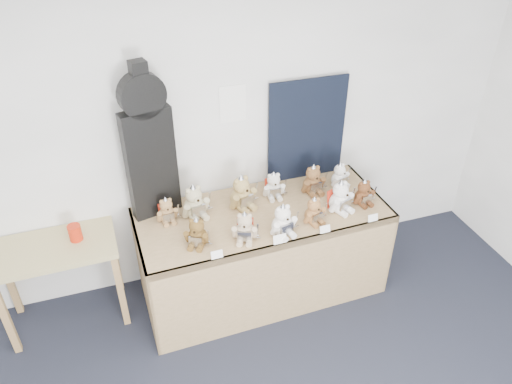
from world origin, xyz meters
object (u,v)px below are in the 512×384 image
object	(u,v)px
teddy_front_far_left	(197,233)
teddy_back_right	(313,181)
red_cup	(75,233)
teddy_back_left	(195,203)
teddy_front_centre	(283,221)
teddy_back_centre_right	(274,186)
teddy_back_centre_left	(242,194)
teddy_front_left	(245,228)
teddy_back_end	(340,176)
teddy_front_right	(314,211)
side_table	(56,259)
guitar_case	(149,145)
display_table	(266,235)
teddy_front_end	(364,193)
teddy_back_far_left	(167,211)
teddy_front_far_right	(340,198)

from	to	relation	value
teddy_front_far_left	teddy_back_right	distance (m)	1.11
red_cup	teddy_back_left	bearing A→B (deg)	-5.35
teddy_front_centre	teddy_back_centre_right	world-z (taller)	teddy_front_centre
teddy_back_centre_left	teddy_front_left	bearing A→B (deg)	-124.44
teddy_back_end	teddy_front_right	bearing A→B (deg)	-157.84
teddy_back_centre_right	teddy_back_end	xyz separation A→B (m)	(0.59, -0.02, -0.01)
side_table	teddy_back_right	bearing A→B (deg)	-2.22
teddy_front_far_left	teddy_back_left	xyz separation A→B (m)	(0.06, 0.34, 0.02)
guitar_case	teddy_front_left	world-z (taller)	guitar_case
display_table	teddy_front_far_left	world-z (taller)	teddy_front_far_left
teddy_front_end	teddy_back_left	xyz separation A→B (m)	(-1.31, 0.26, 0.03)
teddy_front_left	teddy_back_far_left	distance (m)	0.64
teddy_front_far_left	teddy_back_centre_right	xyz separation A→B (m)	(0.73, 0.40, -0.00)
teddy_front_left	teddy_front_end	size ratio (longest dim) A/B	1.10
teddy_front_right	teddy_front_centre	bearing A→B (deg)	178.02
side_table	teddy_front_far_right	size ratio (longest dim) A/B	3.15
guitar_case	teddy_back_left	size ratio (longest dim) A/B	4.02
teddy_back_right	display_table	bearing A→B (deg)	-160.99
red_cup	teddy_front_right	world-z (taller)	teddy_front_right
teddy_front_far_left	teddy_front_left	distance (m)	0.34
teddy_back_left	red_cup	bearing A→B (deg)	159.68
teddy_front_right	teddy_back_far_left	bearing A→B (deg)	147.18
teddy_front_far_left	teddy_back_centre_left	distance (m)	0.56
teddy_front_far_right	teddy_back_right	world-z (taller)	teddy_front_far_right
teddy_back_left	teddy_back_end	xyz separation A→B (m)	(1.25, 0.04, -0.03)
red_cup	teddy_back_right	bearing A→B (deg)	-1.99
teddy_front_right	teddy_front_end	size ratio (longest dim) A/B	1.01
guitar_case	red_cup	distance (m)	0.87
teddy_front_centre	teddy_front_right	bearing A→B (deg)	-0.17
teddy_back_centre_left	teddy_back_right	distance (m)	0.62
teddy_front_centre	teddy_front_far_right	world-z (taller)	teddy_front_far_right
teddy_back_right	teddy_back_far_left	xyz separation A→B (m)	(-1.21, -0.01, -0.02)
guitar_case	teddy_front_end	xyz separation A→B (m)	(1.59, -0.41, -0.50)
teddy_back_centre_right	teddy_back_end	bearing A→B (deg)	2.90
side_table	teddy_front_far_right	bearing A→B (deg)	-10.01
teddy_back_far_left	side_table	bearing A→B (deg)	172.29
display_table	teddy_front_end	world-z (taller)	teddy_front_end
teddy_back_right	teddy_back_end	world-z (taller)	teddy_back_right
display_table	teddy_back_centre_left	world-z (taller)	teddy_back_centre_left
display_table	teddy_back_centre_left	bearing A→B (deg)	121.55
side_table	teddy_front_end	xyz separation A→B (m)	(2.39, -0.31, 0.29)
teddy_front_left	teddy_back_far_left	world-z (taller)	teddy_front_left
red_cup	teddy_front_end	size ratio (longest dim) A/B	0.55
teddy_back_centre_left	teddy_front_right	bearing A→B (deg)	-57.97
side_table	teddy_back_right	size ratio (longest dim) A/B	3.30
teddy_front_far_right	teddy_back_end	xyz separation A→B (m)	(0.16, 0.32, -0.02)
teddy_front_centre	teddy_back_end	bearing A→B (deg)	21.53
guitar_case	red_cup	size ratio (longest dim) A/B	9.42
teddy_front_end	teddy_back_centre_right	world-z (taller)	teddy_back_centre_right
teddy_front_centre	teddy_back_left	distance (m)	0.70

